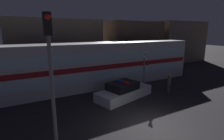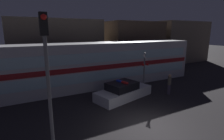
{
  "view_description": "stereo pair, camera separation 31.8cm",
  "coord_description": "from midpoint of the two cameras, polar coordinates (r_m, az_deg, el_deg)",
  "views": [
    {
      "loc": [
        -6.09,
        -6.25,
        5.15
      ],
      "look_at": [
        1.16,
        6.72,
        1.86
      ],
      "focal_mm": 28.0,
      "sensor_mm": 36.0,
      "label": 1
    },
    {
      "loc": [
        -5.81,
        -6.4,
        5.15
      ],
      "look_at": [
        1.16,
        6.72,
        1.86
      ],
      "focal_mm": 28.0,
      "sensor_mm": 36.0,
      "label": 2
    }
  ],
  "objects": [
    {
      "name": "ground_plane",
      "position": [
        10.1,
        12.7,
        -18.51
      ],
      "size": [
        120.0,
        120.0,
        0.0
      ],
      "primitive_type": "plane",
      "color": "#262326"
    },
    {
      "name": "train",
      "position": [
        16.98,
        -3.8,
        1.99
      ],
      "size": [
        19.67,
        3.15,
        4.13
      ],
      "color": "silver",
      "rests_on": "ground_plane"
    },
    {
      "name": "police_car",
      "position": [
        13.84,
        3.2,
        -7.01
      ],
      "size": [
        5.03,
        2.96,
        1.43
      ],
      "rotation": [
        0.0,
        0.0,
        0.25
      ],
      "color": "silver",
      "rests_on": "ground_plane"
    },
    {
      "name": "pedestrian",
      "position": [
        15.3,
        17.58,
        -4.26
      ],
      "size": [
        0.29,
        0.29,
        1.74
      ],
      "color": "#3F384C",
      "rests_on": "ground_plane"
    },
    {
      "name": "crossing_signal_near",
      "position": [
        15.49,
        9.92,
        0.23
      ],
      "size": [
        0.7,
        0.3,
        3.38
      ],
      "color": "slate",
      "rests_on": "ground_plane"
    },
    {
      "name": "traffic_light_corner",
      "position": [
        7.6,
        -20.59,
        1.52
      ],
      "size": [
        0.3,
        0.46,
        5.89
      ],
      "color": "slate",
      "rests_on": "ground_plane"
    },
    {
      "name": "building_left",
      "position": [
        22.61,
        -18.21,
        7.15
      ],
      "size": [
        10.75,
        4.29,
        6.58
      ],
      "color": "#726656",
      "rests_on": "ground_plane"
    },
    {
      "name": "building_center",
      "position": [
        26.62,
        5.87,
        8.36
      ],
      "size": [
        8.03,
        5.29,
        6.52
      ],
      "color": "brown",
      "rests_on": "ground_plane"
    },
    {
      "name": "building_right",
      "position": [
        33.44,
        19.43,
        8.77
      ],
      "size": [
        9.39,
        6.01,
        6.77
      ],
      "color": "#726656",
      "rests_on": "ground_plane"
    }
  ]
}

